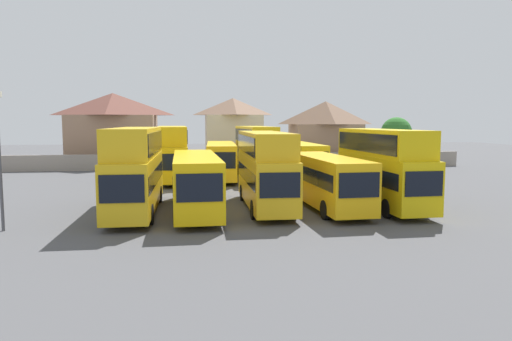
{
  "coord_description": "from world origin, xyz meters",
  "views": [
    {
      "loc": [
        -4.29,
        -28.7,
        5.47
      ],
      "look_at": [
        0.0,
        3.0,
        2.14
      ],
      "focal_mm": 33.05,
      "sensor_mm": 36.0,
      "label": 1
    }
  ],
  "objects": [
    {
      "name": "ground",
      "position": [
        0.0,
        18.0,
        0.0
      ],
      "size": [
        140.0,
        140.0,
        0.0
      ],
      "primitive_type": "plane",
      "color": "#4C4C4F"
    },
    {
      "name": "depot_boundary_wall",
      "position": [
        0.0,
        25.56,
        0.9
      ],
      "size": [
        56.0,
        0.5,
        1.8
      ],
      "primitive_type": "cube",
      "color": "gray",
      "rests_on": "ground"
    },
    {
      "name": "bus_1",
      "position": [
        -7.68,
        0.1,
        2.87
      ],
      "size": [
        2.55,
        11.27,
        5.1
      ],
      "rotation": [
        0.0,
        0.0,
        -1.57
      ],
      "color": "gold",
      "rests_on": "ground"
    },
    {
      "name": "bus_2",
      "position": [
        -4.12,
        -0.24,
        1.97
      ],
      "size": [
        2.87,
        11.51,
        3.45
      ],
      "rotation": [
        0.0,
        0.0,
        -1.54
      ],
      "color": "#EBB60A",
      "rests_on": "ground"
    },
    {
      "name": "bus_3",
      "position": [
        0.21,
        0.35,
        2.71
      ],
      "size": [
        2.59,
        10.42,
        4.81
      ],
      "rotation": [
        0.0,
        0.0,
        -1.58
      ],
      "color": "gold",
      "rests_on": "ground"
    },
    {
      "name": "bus_4",
      "position": [
        4.05,
        -0.37,
        1.89
      ],
      "size": [
        2.97,
        10.25,
        3.3
      ],
      "rotation": [
        0.0,
        0.0,
        -1.53
      ],
      "color": "#F1B210",
      "rests_on": "ground"
    },
    {
      "name": "bus_5",
      "position": [
        7.67,
        -0.27,
        2.8
      ],
      "size": [
        2.69,
        10.38,
        4.98
      ],
      "rotation": [
        0.0,
        0.0,
        -1.55
      ],
      "color": "#E0BC0D",
      "rests_on": "ground"
    },
    {
      "name": "bus_6",
      "position": [
        -6.14,
        15.33,
        2.83
      ],
      "size": [
        2.98,
        11.38,
        5.02
      ],
      "rotation": [
        0.0,
        0.0,
        -1.54
      ],
      "color": "yellow",
      "rests_on": "ground"
    },
    {
      "name": "bus_7",
      "position": [
        -1.62,
        15.72,
        1.96
      ],
      "size": [
        3.08,
        11.11,
        3.42
      ],
      "rotation": [
        0.0,
        0.0,
        -1.62
      ],
      "color": "yellow",
      "rests_on": "ground"
    },
    {
      "name": "bus_8",
      "position": [
        1.75,
        15.97,
        2.81
      ],
      "size": [
        3.06,
        10.54,
        5.0
      ],
      "rotation": [
        0.0,
        0.0,
        -1.51
      ],
      "color": "yellow",
      "rests_on": "ground"
    },
    {
      "name": "bus_9",
      "position": [
        5.91,
        15.16,
        1.96
      ],
      "size": [
        2.72,
        11.0,
        3.42
      ],
      "rotation": [
        0.0,
        0.0,
        -1.55
      ],
      "color": "yellow",
      "rests_on": "ground"
    },
    {
      "name": "house_terrace_left",
      "position": [
        -14.03,
        32.16,
        4.59
      ],
      "size": [
        10.78,
        8.14,
        8.99
      ],
      "color": "#9E7A60",
      "rests_on": "ground"
    },
    {
      "name": "house_terrace_centre",
      "position": [
        1.0,
        32.7,
        4.33
      ],
      "size": [
        7.4,
        7.29,
        8.49
      ],
      "color": "beige",
      "rests_on": "ground"
    },
    {
      "name": "house_terrace_right",
      "position": [
        12.9,
        30.97,
        4.13
      ],
      "size": [
        8.98,
        6.35,
        8.07
      ],
      "color": "#9E7A60",
      "rests_on": "ground"
    },
    {
      "name": "tree_left_of_lot",
      "position": [
        19.27,
        23.56,
        4.14
      ],
      "size": [
        3.56,
        3.56,
        5.97
      ],
      "color": "brown",
      "rests_on": "ground"
    }
  ]
}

